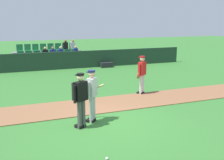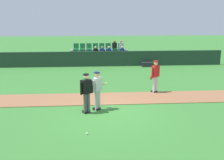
{
  "view_description": "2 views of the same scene",
  "coord_description": "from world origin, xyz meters",
  "px_view_note": "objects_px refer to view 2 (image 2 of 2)",
  "views": [
    {
      "loc": [
        -3.0,
        -8.1,
        3.34
      ],
      "look_at": [
        0.91,
        1.84,
        1.02
      ],
      "focal_mm": 44.28,
      "sensor_mm": 36.0,
      "label": 1
    },
    {
      "loc": [
        -0.67,
        -11.89,
        4.32
      ],
      "look_at": [
        0.3,
        1.2,
        1.15
      ],
      "focal_mm": 45.77,
      "sensor_mm": 36.0,
      "label": 2
    }
  ],
  "objects_px": {
    "batter_grey_jersey": "(97,89)",
    "runner_red_jersey": "(155,76)",
    "baseball": "(87,133)",
    "umpire_home_plate": "(86,91)",
    "equipment_bag": "(148,64)"
  },
  "relations": [
    {
      "from": "baseball",
      "to": "equipment_bag",
      "type": "height_order",
      "value": "equipment_bag"
    },
    {
      "from": "batter_grey_jersey",
      "to": "umpire_home_plate",
      "type": "relative_size",
      "value": 1.0
    },
    {
      "from": "runner_red_jersey",
      "to": "equipment_bag",
      "type": "xyz_separation_m",
      "value": [
        1.08,
        7.45,
        -0.78
      ]
    },
    {
      "from": "runner_red_jersey",
      "to": "baseball",
      "type": "distance_m",
      "value": 6.37
    },
    {
      "from": "umpire_home_plate",
      "to": "runner_red_jersey",
      "type": "distance_m",
      "value": 4.68
    },
    {
      "from": "baseball",
      "to": "umpire_home_plate",
      "type": "bearing_deg",
      "value": 90.95
    },
    {
      "from": "runner_red_jersey",
      "to": "equipment_bag",
      "type": "bearing_deg",
      "value": 81.77
    },
    {
      "from": "equipment_bag",
      "to": "runner_red_jersey",
      "type": "bearing_deg",
      "value": -98.23
    },
    {
      "from": "runner_red_jersey",
      "to": "baseball",
      "type": "height_order",
      "value": "runner_red_jersey"
    },
    {
      "from": "umpire_home_plate",
      "to": "runner_red_jersey",
      "type": "bearing_deg",
      "value": 38.69
    },
    {
      "from": "batter_grey_jersey",
      "to": "runner_red_jersey",
      "type": "bearing_deg",
      "value": 38.94
    },
    {
      "from": "batter_grey_jersey",
      "to": "runner_red_jersey",
      "type": "distance_m",
      "value": 4.07
    },
    {
      "from": "batter_grey_jersey",
      "to": "runner_red_jersey",
      "type": "height_order",
      "value": "same"
    },
    {
      "from": "batter_grey_jersey",
      "to": "baseball",
      "type": "height_order",
      "value": "batter_grey_jersey"
    },
    {
      "from": "batter_grey_jersey",
      "to": "equipment_bag",
      "type": "distance_m",
      "value": 10.9
    }
  ]
}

